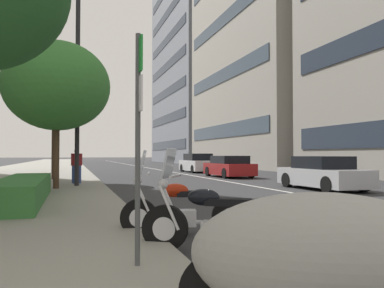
{
  "coord_description": "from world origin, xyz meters",
  "views": [
    {
      "loc": [
        -2.84,
        7.73,
        1.4
      ],
      "look_at": [
        10.11,
        3.69,
        1.77
      ],
      "focal_mm": 36.18,
      "sensor_mm": 36.0,
      "label": 1
    }
  ],
  "objects_px": {
    "car_lead_in_lane": "(323,174)",
    "pedestrian_on_plaza": "(77,166)",
    "motorcycle_second_in_row": "(182,210)",
    "car_approaching_light": "(198,163)",
    "motorcycle_under_tarp": "(320,258)",
    "car_far_down_avenue": "(229,167)",
    "street_tree_mid_sidewalk": "(57,86)",
    "motorcycle_nearest_camera": "(213,222)",
    "street_lamp_with_banners": "(84,65)",
    "street_tree_far_plaza": "(54,95)",
    "parking_sign_by_curb": "(138,120)"
  },
  "relations": [
    {
      "from": "car_lead_in_lane",
      "to": "pedestrian_on_plaza",
      "type": "bearing_deg",
      "value": 64.94
    },
    {
      "from": "car_lead_in_lane",
      "to": "motorcycle_second_in_row",
      "type": "bearing_deg",
      "value": 130.84
    },
    {
      "from": "car_approaching_light",
      "to": "motorcycle_under_tarp",
      "type": "bearing_deg",
      "value": 162.49
    },
    {
      "from": "car_lead_in_lane",
      "to": "car_far_down_avenue",
      "type": "height_order",
      "value": "car_lead_in_lane"
    },
    {
      "from": "motorcycle_under_tarp",
      "to": "street_tree_mid_sidewalk",
      "type": "distance_m",
      "value": 13.27
    },
    {
      "from": "motorcycle_nearest_camera",
      "to": "street_lamp_with_banners",
      "type": "bearing_deg",
      "value": -52.84
    },
    {
      "from": "motorcycle_second_in_row",
      "to": "car_far_down_avenue",
      "type": "distance_m",
      "value": 17.64
    },
    {
      "from": "street_tree_far_plaza",
      "to": "car_far_down_avenue",
      "type": "bearing_deg",
      "value": -83.38
    },
    {
      "from": "motorcycle_under_tarp",
      "to": "motorcycle_nearest_camera",
      "type": "relative_size",
      "value": 1.13
    },
    {
      "from": "street_lamp_with_banners",
      "to": "pedestrian_on_plaza",
      "type": "xyz_separation_m",
      "value": [
        1.37,
        0.26,
        -4.18
      ]
    },
    {
      "from": "motorcycle_second_in_row",
      "to": "car_lead_in_lane",
      "type": "height_order",
      "value": "motorcycle_second_in_row"
    },
    {
      "from": "car_far_down_avenue",
      "to": "street_tree_far_plaza",
      "type": "height_order",
      "value": "street_tree_far_plaza"
    },
    {
      "from": "street_tree_far_plaza",
      "to": "motorcycle_under_tarp",
      "type": "bearing_deg",
      "value": -171.76
    },
    {
      "from": "car_approaching_light",
      "to": "pedestrian_on_plaza",
      "type": "relative_size",
      "value": 2.82
    },
    {
      "from": "motorcycle_nearest_camera",
      "to": "car_lead_in_lane",
      "type": "relative_size",
      "value": 0.46
    },
    {
      "from": "motorcycle_under_tarp",
      "to": "car_approaching_light",
      "type": "height_order",
      "value": "car_approaching_light"
    },
    {
      "from": "car_approaching_light",
      "to": "parking_sign_by_curb",
      "type": "relative_size",
      "value": 1.61
    },
    {
      "from": "street_lamp_with_banners",
      "to": "street_tree_mid_sidewalk",
      "type": "relative_size",
      "value": 1.52
    },
    {
      "from": "car_approaching_light",
      "to": "street_tree_mid_sidewalk",
      "type": "xyz_separation_m",
      "value": [
        -14.18,
        10.16,
        3.25
      ]
    },
    {
      "from": "motorcycle_under_tarp",
      "to": "motorcycle_second_in_row",
      "type": "height_order",
      "value": "motorcycle_second_in_row"
    },
    {
      "from": "motorcycle_second_in_row",
      "to": "car_far_down_avenue",
      "type": "height_order",
      "value": "motorcycle_second_in_row"
    },
    {
      "from": "parking_sign_by_curb",
      "to": "pedestrian_on_plaza",
      "type": "height_order",
      "value": "parking_sign_by_curb"
    },
    {
      "from": "motorcycle_second_in_row",
      "to": "street_tree_mid_sidewalk",
      "type": "relative_size",
      "value": 0.4
    },
    {
      "from": "motorcycle_second_in_row",
      "to": "street_tree_far_plaza",
      "type": "height_order",
      "value": "street_tree_far_plaza"
    },
    {
      "from": "motorcycle_under_tarp",
      "to": "street_tree_far_plaza",
      "type": "bearing_deg",
      "value": -53.35
    },
    {
      "from": "car_far_down_avenue",
      "to": "pedestrian_on_plaza",
      "type": "distance_m",
      "value": 10.33
    },
    {
      "from": "car_approaching_light",
      "to": "street_tree_mid_sidewalk",
      "type": "height_order",
      "value": "street_tree_mid_sidewalk"
    },
    {
      "from": "car_approaching_light",
      "to": "street_lamp_with_banners",
      "type": "bearing_deg",
      "value": 143.66
    },
    {
      "from": "motorcycle_under_tarp",
      "to": "car_approaching_light",
      "type": "xyz_separation_m",
      "value": [
        26.8,
        -7.8,
        0.1
      ]
    },
    {
      "from": "parking_sign_by_curb",
      "to": "street_tree_far_plaza",
      "type": "bearing_deg",
      "value": 5.45
    },
    {
      "from": "parking_sign_by_curb",
      "to": "street_lamp_with_banners",
      "type": "xyz_separation_m",
      "value": [
        11.94,
        0.25,
        3.28
      ]
    },
    {
      "from": "motorcycle_nearest_camera",
      "to": "car_approaching_light",
      "type": "distance_m",
      "value": 25.42
    },
    {
      "from": "car_lead_in_lane",
      "to": "pedestrian_on_plaza",
      "type": "xyz_separation_m",
      "value": [
        4.35,
        9.47,
        0.27
      ]
    },
    {
      "from": "car_approaching_light",
      "to": "car_lead_in_lane",
      "type": "bearing_deg",
      "value": 178.94
    },
    {
      "from": "car_far_down_avenue",
      "to": "pedestrian_on_plaza",
      "type": "xyz_separation_m",
      "value": [
        -4.71,
        9.19,
        0.26
      ]
    },
    {
      "from": "street_tree_mid_sidewalk",
      "to": "pedestrian_on_plaza",
      "type": "height_order",
      "value": "street_tree_mid_sidewalk"
    },
    {
      "from": "street_tree_far_plaza",
      "to": "car_approaching_light",
      "type": "bearing_deg",
      "value": -52.17
    },
    {
      "from": "car_lead_in_lane",
      "to": "parking_sign_by_curb",
      "type": "height_order",
      "value": "parking_sign_by_curb"
    },
    {
      "from": "motorcycle_second_in_row",
      "to": "pedestrian_on_plaza",
      "type": "height_order",
      "value": "pedestrian_on_plaza"
    },
    {
      "from": "motorcycle_under_tarp",
      "to": "street_tree_mid_sidewalk",
      "type": "height_order",
      "value": "street_tree_mid_sidewalk"
    },
    {
      "from": "car_approaching_light",
      "to": "street_tree_mid_sidewalk",
      "type": "relative_size",
      "value": 0.78
    },
    {
      "from": "street_tree_mid_sidewalk",
      "to": "motorcycle_second_in_row",
      "type": "bearing_deg",
      "value": -164.68
    },
    {
      "from": "car_approaching_light",
      "to": "street_tree_mid_sidewalk",
      "type": "distance_m",
      "value": 17.75
    },
    {
      "from": "car_far_down_avenue",
      "to": "pedestrian_on_plaza",
      "type": "relative_size",
      "value": 2.81
    },
    {
      "from": "car_far_down_avenue",
      "to": "motorcycle_nearest_camera",
      "type": "bearing_deg",
      "value": 155.2
    },
    {
      "from": "street_lamp_with_banners",
      "to": "motorcycle_nearest_camera",
      "type": "bearing_deg",
      "value": -172.69
    },
    {
      "from": "car_lead_in_lane",
      "to": "street_lamp_with_banners",
      "type": "height_order",
      "value": "street_lamp_with_banners"
    },
    {
      "from": "motorcycle_under_tarp",
      "to": "pedestrian_on_plaza",
      "type": "xyz_separation_m",
      "value": [
        15.13,
        1.61,
        0.3
      ]
    },
    {
      "from": "pedestrian_on_plaza",
      "to": "motorcycle_under_tarp",
      "type": "bearing_deg",
      "value": 156.44
    },
    {
      "from": "car_lead_in_lane",
      "to": "street_lamp_with_banners",
      "type": "bearing_deg",
      "value": 71.67
    }
  ]
}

